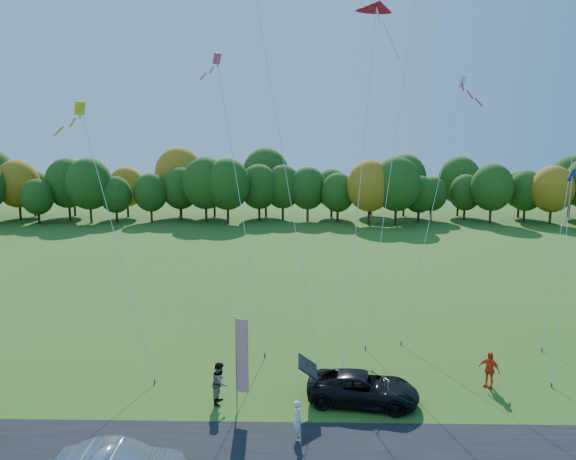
{
  "coord_description": "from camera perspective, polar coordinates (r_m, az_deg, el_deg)",
  "views": [
    {
      "loc": [
        0.55,
        -20.84,
        11.49
      ],
      "look_at": [
        0.0,
        6.0,
        7.0
      ],
      "focal_mm": 32.0,
      "sensor_mm": 36.0,
      "label": 1
    }
  ],
  "objects": [
    {
      "name": "ground",
      "position": [
        23.81,
        -0.31,
        -19.37
      ],
      "size": [
        160.0,
        160.0,
        0.0
      ],
      "primitive_type": "plane",
      "color": "#315917"
    },
    {
      "name": "tree_line",
      "position": [
        76.71,
        0.75,
        0.88
      ],
      "size": [
        116.0,
        12.0,
        10.0
      ],
      "primitive_type": null,
      "color": "#1E4711",
      "rests_on": "ground"
    },
    {
      "name": "black_suv",
      "position": [
        24.3,
        8.31,
        -17.0
      ],
      "size": [
        5.27,
        3.05,
        1.38
      ],
      "primitive_type": "imported",
      "rotation": [
        0.0,
        0.0,
        1.41
      ],
      "color": "black",
      "rests_on": "ground"
    },
    {
      "name": "person_tailgate_a",
      "position": [
        21.49,
        1.11,
        -20.35
      ],
      "size": [
        0.4,
        0.59,
        1.6
      ],
      "primitive_type": "imported",
      "rotation": [
        0.0,
        0.0,
        1.6
      ],
      "color": "silver",
      "rests_on": "ground"
    },
    {
      "name": "person_tailgate_b",
      "position": [
        24.17,
        -7.56,
        -16.46
      ],
      "size": [
        0.77,
        0.96,
        1.89
      ],
      "primitive_type": "imported",
      "rotation": [
        0.0,
        0.0,
        1.51
      ],
      "color": "gray",
      "rests_on": "ground"
    },
    {
      "name": "person_east",
      "position": [
        27.14,
        21.45,
        -14.23
      ],
      "size": [
        1.02,
        1.02,
        1.74
      ],
      "primitive_type": "imported",
      "rotation": [
        0.0,
        0.0,
        -0.78
      ],
      "color": "#EB4416",
      "rests_on": "ground"
    },
    {
      "name": "feather_flag",
      "position": [
        22.51,
        -5.25,
        -13.6
      ],
      "size": [
        0.56,
        0.21,
        4.37
      ],
      "color": "#999999",
      "rests_on": "ground"
    },
    {
      "name": "kite_delta_blue",
      "position": [
        29.64,
        -1.3,
        12.3
      ],
      "size": [
        6.16,
        11.94,
        26.89
      ],
      "color": "#4C3F33",
      "rests_on": "ground"
    },
    {
      "name": "kite_parafoil_orange",
      "position": [
        34.71,
        12.59,
        14.95
      ],
      "size": [
        7.18,
        13.0,
        30.18
      ],
      "color": "#4C3F33",
      "rests_on": "ground"
    },
    {
      "name": "kite_delta_red",
      "position": [
        28.89,
        8.22,
        7.08
      ],
      "size": [
        3.91,
        11.06,
        21.25
      ],
      "color": "#4C3F33",
      "rests_on": "ground"
    },
    {
      "name": "kite_parafoil_rainbow",
      "position": [
        34.71,
        28.7,
        4.54
      ],
      "size": [
        5.95,
        6.73,
        18.57
      ],
      "color": "#4C3F33",
      "rests_on": "ground"
    },
    {
      "name": "kite_diamond_yellow",
      "position": [
        27.57,
        -18.64,
        -0.79
      ],
      "size": [
        5.32,
        5.13,
        14.08
      ],
      "color": "#4C3F33",
      "rests_on": "ground"
    },
    {
      "name": "kite_diamond_white",
      "position": [
        33.02,
        15.89,
        2.86
      ],
      "size": [
        5.4,
        7.31,
        16.28
      ],
      "color": "#4C3F33",
      "rests_on": "ground"
    },
    {
      "name": "kite_diamond_pink",
      "position": [
        30.15,
        -5.44,
        3.74
      ],
      "size": [
        3.88,
        7.14,
        17.43
      ],
      "color": "#4C3F33",
      "rests_on": "ground"
    },
    {
      "name": "kite_diamond_blue_low",
      "position": [
        29.2,
        28.18,
        -4.44
      ],
      "size": [
        2.7,
        4.46,
        10.54
      ],
      "color": "#4C3F33",
      "rests_on": "ground"
    }
  ]
}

